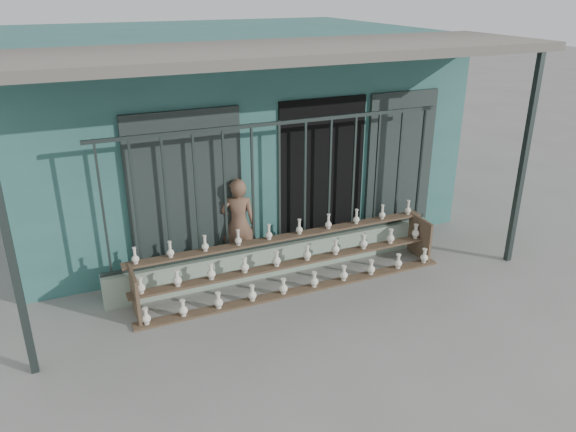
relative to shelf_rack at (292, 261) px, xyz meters
name	(u,v)px	position (x,y,z in m)	size (l,w,h in m)	color
ground	(319,316)	(-0.01, -0.89, -0.36)	(60.00, 60.00, 0.00)	slate
workshop_building	(217,121)	(-0.01, 3.34, 1.26)	(7.40, 6.60, 3.21)	#2D5F5A
parapet_wall	(280,258)	(-0.01, 0.41, -0.13)	(5.00, 0.20, 0.45)	#8EA68F
security_fence	(279,185)	(-0.01, 0.41, 0.99)	(5.00, 0.04, 1.80)	#283330
shelf_rack	(292,261)	(0.00, 0.00, 0.00)	(4.50, 0.68, 0.85)	brown
elderly_woman	(239,224)	(-0.51, 0.77, 0.34)	(0.51, 0.34, 1.40)	brown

